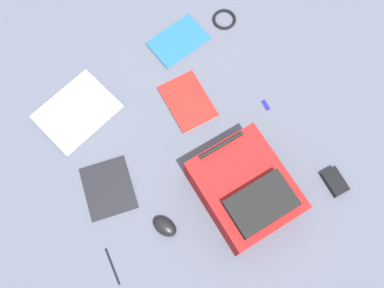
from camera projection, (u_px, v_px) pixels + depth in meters
The scene contains 11 objects.
ground_plane at pixel (188, 141), 1.85m from camera, with size 3.72×3.72×0.00m, color #4C5160.
backpack at pixel (245, 190), 1.69m from camera, with size 0.35×0.41×0.22m.
laptop at pixel (77, 112), 1.87m from camera, with size 0.36×0.30×0.03m.
book_blue at pixel (178, 41), 1.99m from camera, with size 0.26×0.18×0.01m.
book_comic at pixel (109, 189), 1.78m from camera, with size 0.26×0.28×0.02m.
book_red at pixel (188, 102), 1.90m from camera, with size 0.20×0.27×0.02m.
computer_mouse at pixel (165, 226), 1.72m from camera, with size 0.07×0.10×0.04m, color black.
cable_coil at pixel (224, 19), 2.03m from camera, with size 0.11×0.11×0.01m, color black.
power_brick at pixel (335, 182), 1.78m from camera, with size 0.07×0.11×0.03m, color black.
pen_black at pixel (112, 266), 1.69m from camera, with size 0.01×0.01×0.15m, color black.
usb_stick at pixel (266, 105), 1.90m from camera, with size 0.02×0.05×0.01m, color #191999.
Camera 1 is at (-0.32, -0.49, 1.76)m, focal length 40.44 mm.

